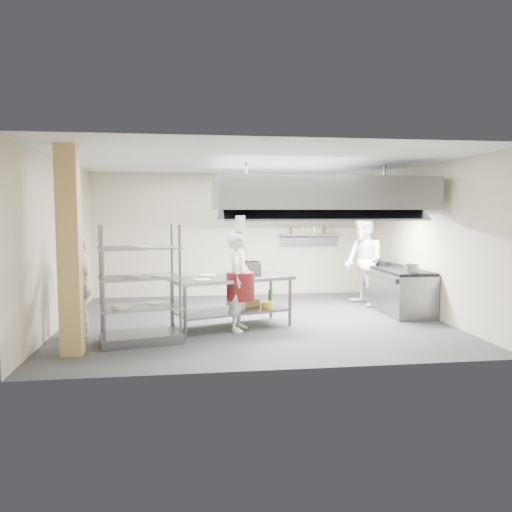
{
  "coord_description": "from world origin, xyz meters",
  "views": [
    {
      "loc": [
        -1.24,
        -9.26,
        2.05
      ],
      "look_at": [
        0.07,
        0.2,
        1.22
      ],
      "focal_mm": 35.0,
      "sensor_mm": 36.0,
      "label": 1
    }
  ],
  "objects": [
    {
      "name": "chef_line",
      "position": [
        2.6,
        1.22,
        0.98
      ],
      "size": [
        0.91,
        1.08,
        1.96
      ],
      "primitive_type": "imported",
      "rotation": [
        0.0,
        0.0,
        -1.38
      ],
      "color": "white",
      "rests_on": "floor"
    },
    {
      "name": "exhaust_hood",
      "position": [
        1.3,
        0.4,
        2.4
      ],
      "size": [
        4.0,
        2.5,
        0.6
      ],
      "primitive_type": "cube",
      "color": "slate",
      "rests_on": "ceiling"
    },
    {
      "name": "hood_strip_a",
      "position": [
        0.4,
        0.4,
        2.08
      ],
      "size": [
        1.6,
        0.12,
        0.04
      ],
      "primitive_type": "cube",
      "color": "white",
      "rests_on": "exhaust_hood"
    },
    {
      "name": "cooking_range",
      "position": [
        3.08,
        0.5,
        0.42
      ],
      "size": [
        0.8,
        2.0,
        0.84
      ],
      "primitive_type": "cube",
      "color": "slate",
      "rests_on": "floor"
    },
    {
      "name": "griddle",
      "position": [
        -0.17,
        -0.21,
        1.03
      ],
      "size": [
        0.51,
        0.4,
        0.25
      ],
      "primitive_type": "cube",
      "rotation": [
        0.0,
        0.0,
        -0.01
      ],
      "color": "slate",
      "rests_on": "island_worktop"
    },
    {
      "name": "island_worktop",
      "position": [
        -0.47,
        -0.5,
        0.88
      ],
      "size": [
        2.31,
        1.53,
        0.06
      ],
      "primitive_type": "cube",
      "rotation": [
        0.0,
        0.0,
        0.32
      ],
      "color": "slate",
      "rests_on": "island"
    },
    {
      "name": "wall_shelf",
      "position": [
        1.8,
        2.84,
        1.5
      ],
      "size": [
        1.5,
        0.28,
        0.04
      ],
      "primitive_type": "cube",
      "color": "slate",
      "rests_on": "wall_back"
    },
    {
      "name": "stockpot",
      "position": [
        3.03,
        -0.26,
        0.99
      ],
      "size": [
        0.26,
        0.26,
        0.18
      ],
      "primitive_type": "cylinder",
      "color": "gray",
      "rests_on": "range_top"
    },
    {
      "name": "wicker_basket",
      "position": [
        -0.1,
        -0.25,
        0.39
      ],
      "size": [
        0.35,
        0.29,
        0.13
      ],
      "primitive_type": "cube",
      "rotation": [
        0.0,
        0.0,
        0.33
      ],
      "color": "olive",
      "rests_on": "island_undershelf"
    },
    {
      "name": "wall_right",
      "position": [
        3.5,
        0.0,
        1.5
      ],
      "size": [
        0.0,
        6.0,
        6.0
      ],
      "primitive_type": "plane",
      "rotation": [
        1.57,
        0.0,
        -1.57
      ],
      "color": "#BBAF94",
      "rests_on": "ground"
    },
    {
      "name": "column",
      "position": [
        -2.9,
        -1.9,
        1.5
      ],
      "size": [
        0.3,
        0.3,
        3.0
      ],
      "primitive_type": "cube",
      "color": "tan",
      "rests_on": "floor"
    },
    {
      "name": "range_top",
      "position": [
        3.08,
        0.5,
        0.87
      ],
      "size": [
        0.78,
        1.96,
        0.06
      ],
      "primitive_type": "cube",
      "color": "black",
      "rests_on": "cooking_range"
    },
    {
      "name": "chef_plating",
      "position": [
        -3.0,
        -0.82,
        0.85
      ],
      "size": [
        0.69,
        1.07,
        1.7
      ],
      "primitive_type": "imported",
      "rotation": [
        0.0,
        0.0,
        -1.27
      ],
      "color": "white",
      "rests_on": "floor"
    },
    {
      "name": "ceiling",
      "position": [
        0.0,
        0.0,
        3.0
      ],
      "size": [
        7.0,
        7.0,
        0.0
      ],
      "primitive_type": "plane",
      "rotation": [
        3.14,
        0.0,
        0.0
      ],
      "color": "silver",
      "rests_on": "wall_back"
    },
    {
      "name": "floor",
      "position": [
        0.0,
        0.0,
        0.0
      ],
      "size": [
        7.0,
        7.0,
        0.0
      ],
      "primitive_type": "plane",
      "color": "#2C2C2E",
      "rests_on": "ground"
    },
    {
      "name": "pass_rack",
      "position": [
        -1.98,
        -1.33,
        0.93
      ],
      "size": [
        1.37,
        0.98,
        1.86
      ],
      "primitive_type": null,
      "rotation": [
        0.0,
        0.0,
        0.22
      ],
      "color": "slate",
      "rests_on": "floor"
    },
    {
      "name": "wall_back",
      "position": [
        0.0,
        3.0,
        1.5
      ],
      "size": [
        7.0,
        0.0,
        7.0
      ],
      "primitive_type": "plane",
      "rotation": [
        1.57,
        0.0,
        0.0
      ],
      "color": "#BBAF94",
      "rests_on": "ground"
    },
    {
      "name": "plate_stack",
      "position": [
        -1.98,
        -1.33,
        0.6
      ],
      "size": [
        0.28,
        0.28,
        0.05
      ],
      "primitive_type": "cylinder",
      "color": "white",
      "rests_on": "pass_rack"
    },
    {
      "name": "island",
      "position": [
        -0.47,
        -0.5,
        0.46
      ],
      "size": [
        2.31,
        1.53,
        0.91
      ],
      "primitive_type": null,
      "rotation": [
        0.0,
        0.0,
        0.32
      ],
      "color": "slate",
      "rests_on": "floor"
    },
    {
      "name": "wall_left",
      "position": [
        -3.5,
        0.0,
        1.5
      ],
      "size": [
        0.0,
        6.0,
        6.0
      ],
      "primitive_type": "plane",
      "rotation": [
        1.57,
        0.0,
        1.57
      ],
      "color": "#BBAF94",
      "rests_on": "ground"
    },
    {
      "name": "hood_strip_b",
      "position": [
        2.2,
        0.4,
        2.08
      ],
      "size": [
        1.6,
        0.12,
        0.04
      ],
      "primitive_type": "cube",
      "color": "white",
      "rests_on": "exhaust_hood"
    },
    {
      "name": "chef_head",
      "position": [
        -0.36,
        -0.73,
        0.87
      ],
      "size": [
        0.58,
        0.73,
        1.73
      ],
      "primitive_type": "imported",
      "rotation": [
        0.0,
        0.0,
        1.27
      ],
      "color": "silver",
      "rests_on": "floor"
    },
    {
      "name": "island_undershelf",
      "position": [
        -0.47,
        -0.5,
        0.3
      ],
      "size": [
        2.12,
        1.39,
        0.04
      ],
      "primitive_type": "cube",
      "rotation": [
        0.0,
        0.0,
        0.32
      ],
      "color": "slate",
      "rests_on": "island"
    }
  ]
}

